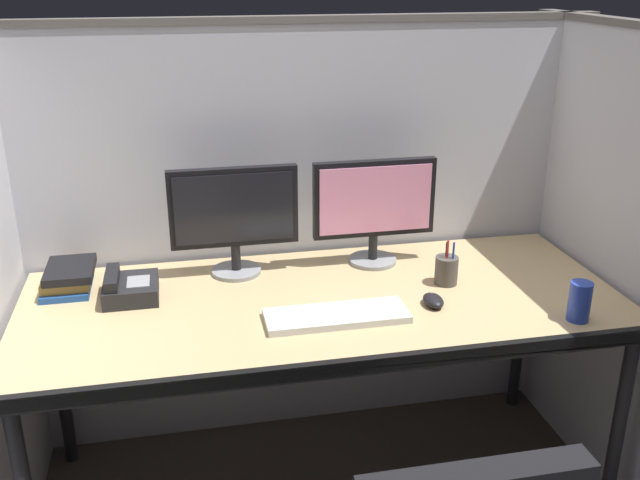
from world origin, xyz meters
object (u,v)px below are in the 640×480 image
at_px(monitor_left, 234,214).
at_px(monitor_right, 374,205).
at_px(desk, 324,314).
at_px(desk_phone, 129,288).
at_px(soda_can, 579,301).
at_px(pen_cup, 446,270).
at_px(keyboard_main, 337,316).
at_px(book_stack, 69,277).
at_px(computer_mouse, 433,300).

distance_m(monitor_left, monitor_right, 0.49).
bearing_deg(desk, desk_phone, 166.62).
xyz_separation_m(desk_phone, soda_can, (1.32, -0.43, 0.03)).
bearing_deg(pen_cup, soda_can, -48.07).
xyz_separation_m(desk, pen_cup, (0.42, 0.04, 0.10)).
xyz_separation_m(desk, monitor_right, (0.23, 0.26, 0.27)).
bearing_deg(desk_phone, monitor_right, 8.24).
distance_m(monitor_right, desk_phone, 0.87).
distance_m(keyboard_main, soda_can, 0.72).
bearing_deg(desk, keyboard_main, -86.18).
bearing_deg(keyboard_main, pen_cup, 23.02).
relative_size(monitor_right, desk_phone, 2.26).
height_order(monitor_left, keyboard_main, monitor_left).
bearing_deg(book_stack, computer_mouse, -17.92).
height_order(monitor_right, pen_cup, monitor_right).
xyz_separation_m(desk, book_stack, (-0.80, 0.26, 0.09)).
height_order(computer_mouse, soda_can, soda_can).
distance_m(monitor_left, desk_phone, 0.42).
relative_size(book_stack, pen_cup, 1.45).
xyz_separation_m(monitor_right, soda_can, (0.48, -0.55, -0.15)).
bearing_deg(book_stack, pen_cup, -10.03).
distance_m(computer_mouse, soda_can, 0.43).
bearing_deg(book_stack, monitor_right, 0.50).
bearing_deg(keyboard_main, monitor_right, 60.68).
bearing_deg(monitor_right, monitor_left, 179.56).
distance_m(keyboard_main, desk_phone, 0.67).
bearing_deg(soda_can, computer_mouse, 155.62).
relative_size(monitor_right, book_stack, 1.89).
bearing_deg(book_stack, desk_phone, -29.77).
xyz_separation_m(keyboard_main, soda_can, (0.70, -0.15, 0.05)).
xyz_separation_m(desk, soda_can, (0.71, -0.28, 0.11)).
xyz_separation_m(monitor_left, desk_phone, (-0.35, -0.12, -0.18)).
relative_size(monitor_left, book_stack, 1.89).
distance_m(desk_phone, soda_can, 1.38).
height_order(monitor_right, keyboard_main, monitor_right).
bearing_deg(keyboard_main, book_stack, 154.13).
bearing_deg(keyboard_main, computer_mouse, 5.16).
relative_size(desk, keyboard_main, 4.42).
bearing_deg(soda_can, desk_phone, 162.01).
bearing_deg(monitor_right, desk, -131.53).
relative_size(keyboard_main, desk_phone, 2.26).
bearing_deg(desk, computer_mouse, -18.38).
bearing_deg(computer_mouse, pen_cup, 56.29).
bearing_deg(pen_cup, monitor_left, 161.23).
xyz_separation_m(monitor_left, book_stack, (-0.55, -0.01, -0.18)).
bearing_deg(monitor_left, computer_mouse, -33.18).
distance_m(monitor_right, computer_mouse, 0.43).
relative_size(desk, soda_can, 15.57).
bearing_deg(soda_can, pen_cup, 131.93).
height_order(desk_phone, pen_cup, pen_cup).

